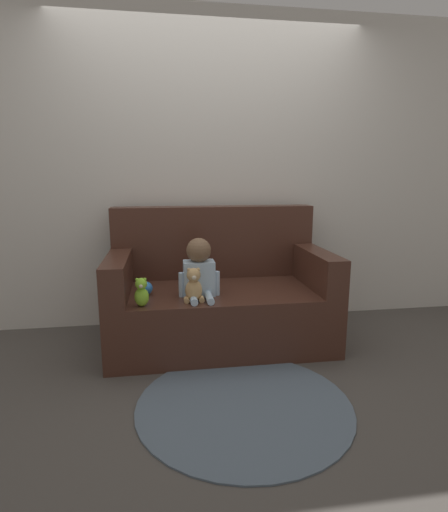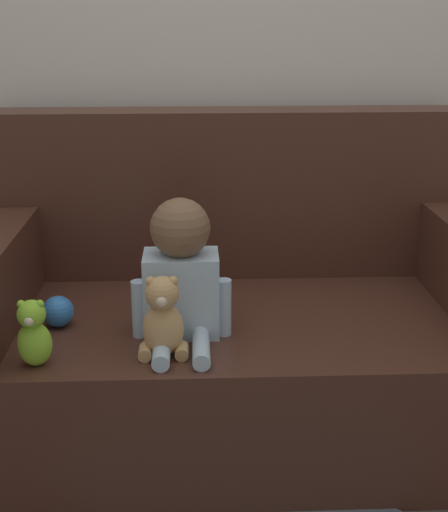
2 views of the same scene
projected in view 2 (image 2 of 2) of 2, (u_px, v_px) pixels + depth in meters
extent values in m
plane|color=#4C4742|center=(236.00, 427.00, 2.43)|extent=(12.00, 12.00, 0.00)
cube|color=silver|center=(229.00, 25.00, 2.52)|extent=(8.00, 0.05, 2.60)
cube|color=#47281E|center=(236.00, 370.00, 2.36)|extent=(1.65, 0.90, 0.44)
cube|color=#47281E|center=(231.00, 193.00, 2.54)|extent=(1.65, 0.18, 0.59)
cube|color=silver|center=(182.00, 294.00, 2.09)|extent=(0.22, 0.14, 0.25)
sphere|color=brown|center=(180.00, 228.00, 2.02)|extent=(0.17, 0.17, 0.17)
cylinder|color=silver|center=(162.00, 349.00, 1.97)|extent=(0.05, 0.18, 0.05)
cylinder|color=silver|center=(201.00, 349.00, 1.97)|extent=(0.05, 0.18, 0.05)
cylinder|color=silver|center=(139.00, 309.00, 2.08)|extent=(0.04, 0.04, 0.17)
cylinder|color=silver|center=(224.00, 307.00, 2.09)|extent=(0.04, 0.04, 0.17)
ellipsoid|color=tan|center=(163.00, 329.00, 1.97)|extent=(0.11, 0.09, 0.15)
sphere|color=tan|center=(162.00, 293.00, 1.92)|extent=(0.09, 0.09, 0.09)
sphere|color=tan|center=(150.00, 281.00, 1.91)|extent=(0.03, 0.03, 0.03)
sphere|color=tan|center=(173.00, 281.00, 1.91)|extent=(0.03, 0.03, 0.03)
sphere|color=beige|center=(162.00, 301.00, 1.89)|extent=(0.03, 0.03, 0.03)
cylinder|color=tan|center=(145.00, 352.00, 1.96)|extent=(0.04, 0.06, 0.04)
cylinder|color=tan|center=(182.00, 351.00, 1.97)|extent=(0.04, 0.06, 0.04)
ellipsoid|color=#8CD133|center=(35.00, 344.00, 1.91)|extent=(0.09, 0.08, 0.13)
sphere|color=#8CD133|center=(31.00, 314.00, 1.88)|extent=(0.08, 0.08, 0.08)
sphere|color=#8CD133|center=(21.00, 304.00, 1.87)|extent=(0.02, 0.02, 0.02)
sphere|color=#8CD133|center=(40.00, 304.00, 1.87)|extent=(0.02, 0.02, 0.02)
sphere|color=beige|center=(29.00, 321.00, 1.85)|extent=(0.03, 0.03, 0.03)
sphere|color=#337FDB|center=(58.00, 311.00, 2.15)|extent=(0.10, 0.10, 0.10)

